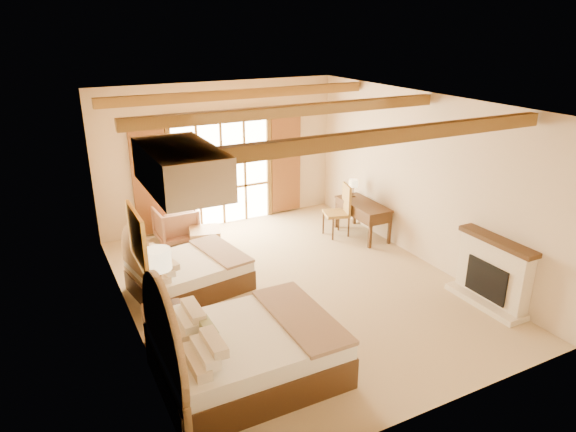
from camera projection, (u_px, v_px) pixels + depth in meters
floor at (294, 286)px, 9.07m from camera, size 7.00×7.00×0.00m
wall_back at (220, 155)px, 11.41m from camera, size 5.50×0.00×5.50m
wall_left at (124, 229)px, 7.33m from camera, size 0.00×7.00×7.00m
wall_right at (422, 179)px, 9.68m from camera, size 0.00×7.00×7.00m
ceiling at (294, 103)px, 7.94m from camera, size 7.00×7.00×0.00m
ceiling_beams at (294, 111)px, 7.98m from camera, size 5.39×4.60×0.18m
french_doors at (222, 171)px, 11.49m from camera, size 3.95×0.08×2.60m
fireplace at (492, 275)px, 8.34m from camera, size 0.46×1.40×1.16m
painting at (137, 237)px, 6.67m from camera, size 0.06×0.95×0.75m
canopy_valance at (181, 168)px, 5.34m from camera, size 0.70×1.40×0.45m
bed_near at (236, 350)px, 6.53m from camera, size 2.27×1.78×1.50m
bed_far at (182, 272)px, 8.78m from camera, size 2.04×1.66×1.21m
nightstand at (164, 330)px, 7.19m from camera, size 0.62×0.62×0.65m
floor_lamp at (159, 266)px, 6.75m from camera, size 0.34×0.34×1.60m
armchair at (176, 224)px, 10.82m from camera, size 0.83×0.85×0.75m
ottoman at (205, 239)px, 10.48m from camera, size 0.72×0.72×0.43m
desk at (362, 218)px, 11.09m from camera, size 0.62×1.39×0.74m
desk_chair at (337, 220)px, 11.12m from camera, size 0.63×0.62×1.14m
desk_lamp at (353, 184)px, 11.28m from camera, size 0.19×0.19×0.39m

